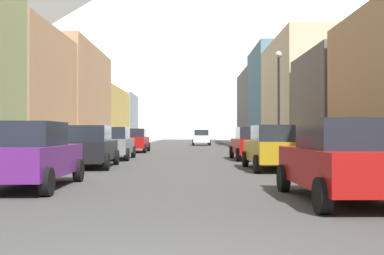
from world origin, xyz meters
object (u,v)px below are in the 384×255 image
Objects in this scene: car_left_0 at (31,155)px; car_left_2 at (115,143)px; car_right_1 at (276,147)px; car_right_2 at (253,143)px; car_left_3 at (136,140)px; car_driving_0 at (203,137)px; potted_plant_0 at (378,158)px; car_right_0 at (344,160)px; pedestrian_0 at (308,143)px; car_left_1 at (91,146)px; streetlamp_right at (280,87)px.

car_left_0 is 13.41m from car_left_2.
car_right_1 is at bearing -43.52° from car_left_2.
car_left_0 is 15.21m from car_right_2.
car_left_3 is 1.00× the size of car_driving_0.
car_right_0 is at bearing -116.73° from potted_plant_0.
car_left_3 and car_right_2 have the same top height.
car_left_3 is 5.05× the size of potted_plant_0.
car_right_2 is 3.36m from pedestrian_0.
car_right_1 is at bearing 145.47° from potted_plant_0.
pedestrian_0 reaches higher than car_right_2.
car_left_1 is 7.69m from car_right_1.
car_right_1 is (7.60, -7.22, 0.00)m from car_left_2.
car_left_1 is 1.01× the size of car_right_1.
car_left_2 is at bearing 90.01° from car_left_1.
car_left_3 is 1.00× the size of car_right_1.
streetlamp_right is (-0.90, 2.67, 3.04)m from pedestrian_0.
potted_plant_0 is 0.15× the size of streetlamp_right.
car_right_1 is 35.61m from car_driving_0.
car_left_2 is 1.00× the size of car_right_0.
car_left_0 is at bearing -140.81° from car_right_1.
streetlamp_right is at bearing 99.80° from potted_plant_0.
streetlamp_right reaches higher than car_left_3.
streetlamp_right is at bearing 78.10° from car_right_1.
car_driving_0 is (-2.20, 28.57, 0.00)m from car_right_2.
car_right_2 is (-0.00, 15.53, 0.00)m from car_right_0.
car_right_1 is (-0.00, 8.55, 0.00)m from car_right_0.
car_left_0 is at bearing -90.00° from car_left_2.
potted_plant_0 is (10.80, -18.99, -0.30)m from car_left_3.
car_left_3 is 18.43m from car_right_1.
potted_plant_0 is at bearing 20.30° from car_left_0.
car_left_2 is 1.00× the size of car_right_1.
car_right_0 is (7.60, -15.77, 0.00)m from car_left_2.
car_right_1 is (7.60, 6.20, 0.00)m from car_left_0.
car_right_2 is (7.60, 5.82, 0.00)m from car_left_1.
pedestrian_0 reaches higher than car_right_0.
car_left_1 and car_right_1 have the same top height.
car_left_1 reaches higher than potted_plant_0.
car_right_0 is (7.60, -9.71, 0.00)m from car_left_1.
car_left_2 and car_right_2 have the same top height.
car_left_3 is 13.50m from streetlamp_right.
car_left_3 is at bearing 119.63° from potted_plant_0.
car_left_1 and car_left_2 have the same top height.
potted_plant_0 is at bearing -17.29° from car_left_1.
pedestrian_0 is (10.05, -2.54, 0.05)m from car_left_2.
streetlamp_right is (9.15, -9.44, 3.09)m from car_left_3.
car_left_2 is at bearing 165.81° from pedestrian_0.
car_right_1 is at bearing -90.00° from car_right_2.
pedestrian_0 reaches higher than car_right_1.
car_left_2 is at bearing 90.00° from car_left_0.
car_left_3 is 2.56× the size of pedestrian_0.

